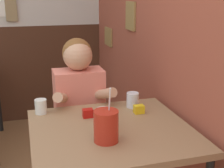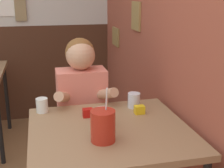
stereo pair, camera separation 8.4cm
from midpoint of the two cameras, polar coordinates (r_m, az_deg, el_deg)
The scene contains 9 objects.
brick_wall_right at distance 2.53m, azimuth 4.24°, elevation 13.75°, with size 0.08×4.49×2.70m.
main_table at distance 1.74m, azimuth -1.54°, elevation -10.49°, with size 0.86×0.79×0.77m.
person_seated at distance 2.25m, azimuth -6.99°, elevation -6.01°, with size 0.42×0.40×1.17m.
cocktail_pitcher at distance 1.53m, azimuth -2.67°, elevation -7.72°, with size 0.12×0.12×0.28m.
glass_near_pitcher at distance 1.98m, azimuth 2.58°, elevation -2.94°, with size 0.08×0.08×0.09m.
glass_center at distance 1.94m, azimuth -14.11°, elevation -4.02°, with size 0.07×0.07×0.09m.
glass_far_side at distance 1.70m, azimuth -2.93°, elevation -6.16°, with size 0.08×0.08×0.11m.
condiment_ketchup at distance 1.84m, azimuth -5.76°, elevation -5.35°, with size 0.06×0.04×0.05m.
condiment_mustard at distance 1.89m, azimuth 3.68°, elevation -4.63°, with size 0.06×0.04×0.05m.
Camera 1 is at (0.31, -1.11, 1.48)m, focal length 50.00 mm.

